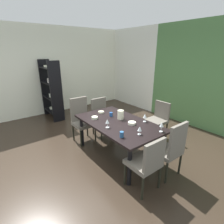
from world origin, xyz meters
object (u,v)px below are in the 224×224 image
(wine_glass_corner, at_px, (145,116))
(display_shelf, at_px, (51,90))
(wine_glass_south, at_px, (140,129))
(cup_east, at_px, (111,114))
(dining_table, at_px, (118,126))
(pitcher_center, at_px, (121,115))
(chair_left_far, at_px, (102,115))
(chair_right_far, at_px, (170,148))
(chair_right_near, at_px, (147,162))
(wine_glass_north, at_px, (162,125))
(serving_bowl_near_shelf, at_px, (95,118))
(serving_bowl_near_window, at_px, (101,112))
(wine_glass_rear, at_px, (107,122))
(chair_head_far, at_px, (158,118))
(cup_left, at_px, (122,134))
(serving_bowl_right, at_px, (132,123))
(chair_left_near, at_px, (82,118))

(wine_glass_corner, bearing_deg, display_shelf, -167.56)
(wine_glass_south, relative_size, cup_east, 1.73)
(dining_table, bearing_deg, wine_glass_south, -5.50)
(pitcher_center, bearing_deg, wine_glass_south, -15.06)
(chair_left_far, relative_size, cup_east, 11.04)
(chair_right_far, xyz_separation_m, cup_east, (-1.36, -0.20, 0.23))
(chair_right_near, height_order, wine_glass_north, wine_glass_north)
(serving_bowl_near_shelf, distance_m, serving_bowl_near_window, 0.36)
(serving_bowl_near_window, bearing_deg, chair_left_far, 145.33)
(wine_glass_rear, distance_m, serving_bowl_near_shelf, 0.52)
(chair_head_far, bearing_deg, pitcher_center, 86.16)
(wine_glass_corner, relative_size, cup_east, 1.92)
(chair_head_far, relative_size, cup_east, 10.63)
(dining_table, bearing_deg, wine_glass_rear, -76.52)
(cup_left, bearing_deg, cup_east, 153.21)
(serving_bowl_right, xyz_separation_m, pitcher_center, (-0.34, 0.00, 0.07))
(chair_left_far, bearing_deg, chair_head_far, 135.26)
(wine_glass_south, bearing_deg, serving_bowl_right, 153.52)
(display_shelf, distance_m, serving_bowl_near_shelf, 2.50)
(chair_left_near, bearing_deg, display_shelf, -89.55)
(serving_bowl_near_shelf, height_order, cup_left, cup_left)
(chair_right_far, distance_m, cup_east, 1.39)
(chair_right_far, bearing_deg, serving_bowl_right, 100.69)
(wine_glass_rear, bearing_deg, chair_left_near, 177.54)
(chair_right_near, distance_m, cup_left, 0.57)
(serving_bowl_right, bearing_deg, chair_right_far, 10.69)
(chair_head_far, distance_m, cup_east, 1.27)
(chair_left_far, xyz_separation_m, serving_bowl_right, (1.25, -0.15, 0.24))
(dining_table, distance_m, serving_bowl_near_window, 0.64)
(chair_right_far, bearing_deg, display_shelf, 98.22)
(wine_glass_rear, distance_m, wine_glass_north, 0.95)
(display_shelf, relative_size, pitcher_center, 9.62)
(chair_left_far, bearing_deg, chair_left_near, -0.98)
(chair_left_far, relative_size, wine_glass_rear, 5.84)
(chair_left_near, distance_m, serving_bowl_near_window, 0.52)
(wine_glass_rear, relative_size, serving_bowl_near_window, 1.21)
(chair_right_near, bearing_deg, serving_bowl_near_window, 79.82)
(chair_right_near, xyz_separation_m, cup_east, (-1.35, 0.35, 0.27))
(chair_right_far, height_order, serving_bowl_right, chair_right_far)
(cup_east, bearing_deg, wine_glass_corner, 28.17)
(wine_glass_south, height_order, wine_glass_north, wine_glass_north)
(chair_left_far, height_order, chair_left_near, chair_left_near)
(chair_left_near, distance_m, display_shelf, 1.93)
(chair_right_far, distance_m, wine_glass_rear, 1.16)
(pitcher_center, bearing_deg, serving_bowl_near_shelf, -128.69)
(chair_left_far, bearing_deg, wine_glass_corner, 96.18)
(serving_bowl_right, bearing_deg, pitcher_center, 179.44)
(display_shelf, distance_m, wine_glass_south, 3.55)
(dining_table, distance_m, cup_east, 0.37)
(wine_glass_south, bearing_deg, serving_bowl_near_window, 176.47)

